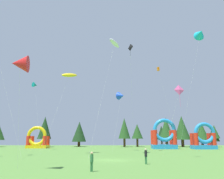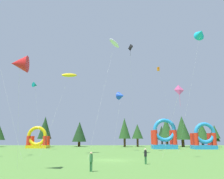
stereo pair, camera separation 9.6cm
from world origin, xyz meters
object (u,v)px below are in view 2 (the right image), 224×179
(inflatable_blue_arch, at_px, (38,140))
(kite_black_diamond, at_px, (130,48))
(kite_teal_delta, at_px, (35,85))
(kite_cyan_delta, at_px, (200,33))
(person_far_side, at_px, (91,160))
(kite_pink_diamond, at_px, (179,90))
(kite_yellow_parafoil, at_px, (69,75))
(kite_blue_delta, at_px, (121,96))
(kite_white_parafoil, at_px, (115,43))
(inflatable_yellow_castle, at_px, (164,138))
(kite_orange_box, at_px, (158,69))
(inflatable_orange_dome, at_px, (204,139))
(person_midfield, at_px, (145,155))
(kite_red_delta, at_px, (19,64))

(inflatable_blue_arch, bearing_deg, kite_black_diamond, -35.17)
(kite_teal_delta, height_order, kite_cyan_delta, kite_cyan_delta)
(kite_cyan_delta, distance_m, person_far_side, 44.07)
(kite_pink_diamond, xyz_separation_m, kite_cyan_delta, (10.16, 15.35, 16.65))
(kite_teal_delta, bearing_deg, kite_yellow_parafoil, -49.37)
(kite_black_diamond, xyz_separation_m, inflatable_blue_arch, (-25.11, 17.70, -20.28))
(kite_yellow_parafoil, bearing_deg, kite_blue_delta, 43.79)
(kite_white_parafoil, relative_size, inflatable_yellow_castle, 2.74)
(kite_orange_box, height_order, inflatable_orange_dome, kite_orange_box)
(kite_pink_diamond, distance_m, inflatable_orange_dome, 30.43)
(kite_cyan_delta, bearing_deg, person_midfield, -125.93)
(kite_cyan_delta, height_order, person_far_side, kite_cyan_delta)
(kite_red_delta, distance_m, kite_orange_box, 42.24)
(person_far_side, bearing_deg, kite_black_diamond, -63.97)
(kite_yellow_parafoil, relative_size, kite_black_diamond, 0.67)
(person_far_side, bearing_deg, kite_yellow_parafoil, -35.45)
(kite_teal_delta, xyz_separation_m, kite_yellow_parafoil, (11.02, -12.84, -1.06))
(inflatable_orange_dome, bearing_deg, inflatable_blue_arch, 173.00)
(kite_blue_delta, relative_size, inflatable_yellow_castle, 1.70)
(kite_teal_delta, relative_size, inflatable_blue_arch, 2.68)
(inflatable_blue_arch, bearing_deg, kite_teal_delta, -79.51)
(person_far_side, relative_size, inflatable_orange_dome, 0.25)
(inflatable_yellow_castle, relative_size, inflatable_blue_arch, 1.28)
(kite_orange_box, xyz_separation_m, kite_blue_delta, (-9.74, -4.23, -7.61))
(inflatable_yellow_castle, bearing_deg, kite_red_delta, -118.49)
(kite_white_parafoil, height_order, person_far_side, kite_white_parafoil)
(kite_black_diamond, bearing_deg, kite_orange_box, 46.46)
(kite_teal_delta, bearing_deg, inflatable_orange_dome, 6.90)
(person_midfield, bearing_deg, kite_black_diamond, 146.58)
(kite_teal_delta, height_order, kite_red_delta, kite_teal_delta)
(kite_teal_delta, relative_size, kite_white_parafoil, 0.76)
(person_far_side, height_order, inflatable_orange_dome, inflatable_orange_dome)
(person_midfield, distance_m, inflatable_blue_arch, 46.63)
(kite_cyan_delta, bearing_deg, inflatable_blue_arch, 158.32)
(kite_teal_delta, height_order, kite_black_diamond, kite_black_diamond)
(kite_red_delta, distance_m, kite_yellow_parafoil, 22.11)
(kite_yellow_parafoil, distance_m, inflatable_orange_dome, 38.36)
(kite_teal_delta, distance_m, person_midfield, 39.60)
(kite_cyan_delta, distance_m, kite_blue_delta, 23.31)
(kite_red_delta, distance_m, kite_black_diamond, 32.66)
(kite_pink_diamond, distance_m, person_far_side, 19.74)
(kite_blue_delta, xyz_separation_m, inflatable_orange_dome, (21.43, 8.23, -9.92))
(kite_black_diamond, relative_size, inflatable_orange_dome, 3.43)
(kite_black_diamond, height_order, inflatable_blue_arch, kite_black_diamond)
(kite_orange_box, distance_m, kite_blue_delta, 13.06)
(kite_cyan_delta, xyz_separation_m, kite_yellow_parafoil, (-28.55, -6.97, -11.89))
(kite_red_delta, height_order, kite_yellow_parafoil, kite_yellow_parafoil)
(kite_pink_diamond, distance_m, kite_red_delta, 22.95)
(kite_yellow_parafoil, bearing_deg, kite_teal_delta, 130.63)
(kite_white_parafoil, distance_m, person_midfield, 24.82)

